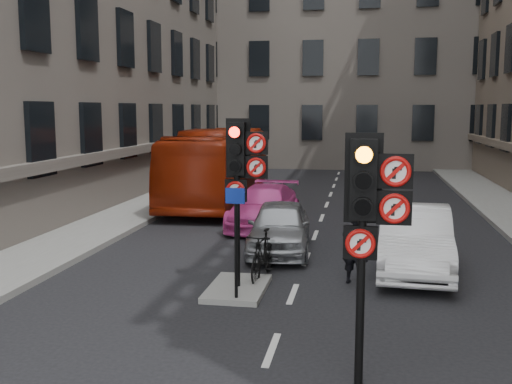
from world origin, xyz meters
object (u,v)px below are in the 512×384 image
(car_silver, at_px, (280,227))
(bus_red, at_px, (220,166))
(car_white, at_px, (415,239))
(motorcycle, at_px, (263,255))
(signal_far, at_px, (241,166))
(info_sign, at_px, (236,227))
(motorcyclist, at_px, (355,247))
(car_pink, at_px, (265,206))
(signal_near, at_px, (369,206))

(car_silver, relative_size, bus_red, 0.37)
(car_white, relative_size, motorcycle, 2.49)
(signal_far, relative_size, info_sign, 1.60)
(car_silver, bearing_deg, motorcyclist, -57.17)
(bus_red, xyz_separation_m, motorcycle, (3.68, -11.09, -0.95))
(motorcycle, bearing_deg, car_pink, 104.32)
(car_silver, bearing_deg, info_sign, -97.56)
(motorcyclist, bearing_deg, bus_red, -45.99)
(motorcyclist, xyz_separation_m, info_sign, (-2.33, -1.82, 0.73))
(signal_far, xyz_separation_m, car_pink, (-0.66, 7.14, -2.03))
(car_pink, relative_size, bus_red, 0.42)
(car_white, distance_m, bus_red, 12.11)
(car_pink, height_order, info_sign, info_sign)
(signal_far, height_order, motorcycle, signal_far)
(car_pink, relative_size, motorcycle, 2.44)
(bus_red, relative_size, info_sign, 4.89)
(bus_red, bearing_deg, signal_near, -71.41)
(signal_near, distance_m, car_white, 6.73)
(car_silver, bearing_deg, car_pink, 101.73)
(signal_far, bearing_deg, bus_red, 105.64)
(signal_far, xyz_separation_m, car_silver, (0.31, 3.74, -2.01))
(signal_near, height_order, bus_red, signal_near)
(signal_near, distance_m, car_silver, 8.29)
(signal_near, bearing_deg, signal_far, 123.02)
(motorcycle, relative_size, info_sign, 0.85)
(signal_near, height_order, motorcycle, signal_near)
(car_silver, distance_m, car_pink, 3.54)
(signal_near, height_order, signal_far, signal_far)
(car_pink, distance_m, motorcycle, 6.20)
(car_silver, relative_size, car_white, 0.86)
(signal_near, distance_m, motorcyclist, 5.31)
(signal_far, bearing_deg, car_white, 32.06)
(signal_far, relative_size, car_silver, 0.88)
(bus_red, xyz_separation_m, motorcyclist, (5.77, -11.09, -0.68))
(car_pink, bearing_deg, signal_far, -81.96)
(signal_far, relative_size, car_white, 0.76)
(signal_far, distance_m, bus_red, 12.62)
(car_white, xyz_separation_m, motorcyclist, (-1.40, -1.36, 0.06))
(car_white, bearing_deg, signal_near, -97.35)
(motorcyclist, bearing_deg, motorcycle, 16.53)
(signal_near, height_order, car_silver, signal_near)
(car_silver, bearing_deg, signal_near, -77.86)
(motorcycle, bearing_deg, car_white, 26.77)
(car_silver, relative_size, motorcycle, 2.15)
(motorcyclist, bearing_deg, car_white, -119.29)
(motorcycle, bearing_deg, signal_near, -59.86)
(motorcyclist, bearing_deg, car_pink, -47.05)
(signal_far, distance_m, motorcyclist, 3.19)
(info_sign, bearing_deg, car_white, 42.18)
(motorcycle, distance_m, info_sign, 2.09)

